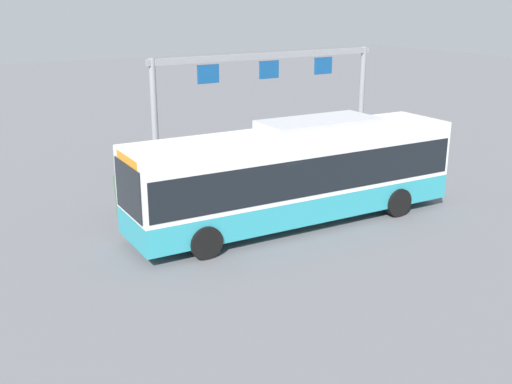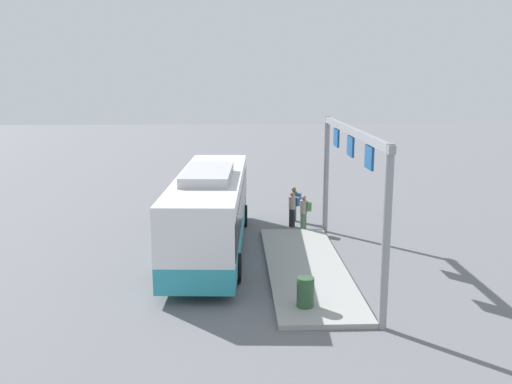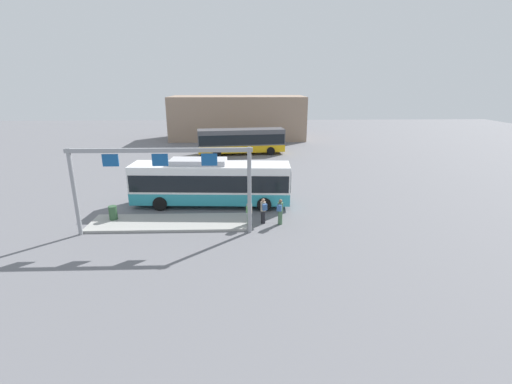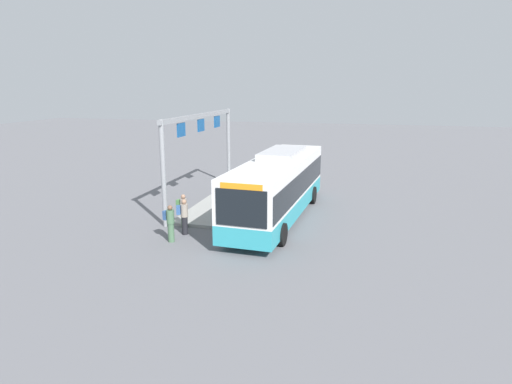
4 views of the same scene
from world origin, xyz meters
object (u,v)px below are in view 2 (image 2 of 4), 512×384
(trash_bin, at_px, (305,292))
(person_waiting_mid, at_px, (293,208))
(bus_main, at_px, (210,207))
(person_waiting_near, at_px, (304,212))
(person_boarding, at_px, (294,203))

(trash_bin, bearing_deg, person_waiting_mid, -3.72)
(bus_main, distance_m, trash_bin, 6.91)
(bus_main, relative_size, person_waiting_mid, 6.87)
(person_waiting_near, xyz_separation_m, trash_bin, (-8.81, 1.05, -0.28))
(person_boarding, distance_m, person_waiting_mid, 1.07)
(person_boarding, relative_size, person_waiting_mid, 1.00)
(person_waiting_near, distance_m, trash_bin, 8.88)
(bus_main, height_order, person_waiting_mid, bus_main)
(person_boarding, height_order, person_waiting_mid, same)
(person_waiting_near, height_order, trash_bin, person_waiting_near)
(person_boarding, bearing_deg, person_waiting_near, 118.81)
(person_boarding, distance_m, trash_bin, 10.81)
(person_boarding, distance_m, person_waiting_near, 1.98)
(bus_main, bearing_deg, trash_bin, -150.44)
(person_boarding, bearing_deg, bus_main, 72.40)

